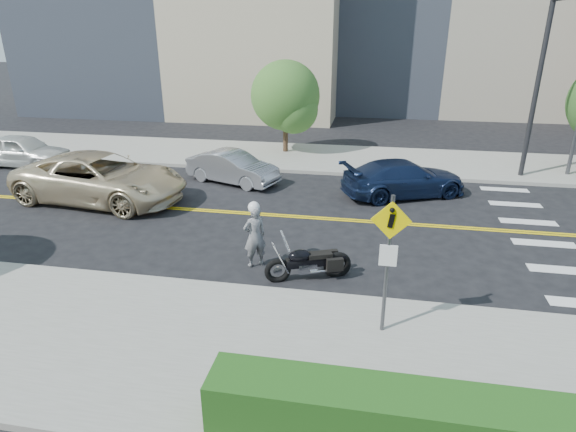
# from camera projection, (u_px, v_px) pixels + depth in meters

# --- Properties ---
(ground_plane) EXTENTS (120.00, 120.00, 0.00)m
(ground_plane) POSITION_uv_depth(u_px,v_px,m) (258.00, 214.00, 16.63)
(ground_plane) COLOR black
(ground_plane) RESTS_ON ground
(sidewalk_near) EXTENTS (60.00, 5.00, 0.15)m
(sidewalk_near) POSITION_uv_depth(u_px,v_px,m) (171.00, 345.00, 9.76)
(sidewalk_near) COLOR #9E9B91
(sidewalk_near) RESTS_ON ground_plane
(sidewalk_far) EXTENTS (60.00, 5.00, 0.15)m
(sidewalk_far) POSITION_uv_depth(u_px,v_px,m) (294.00, 157.00, 23.45)
(sidewalk_far) COLOR #9E9B91
(sidewalk_far) RESTS_ON ground_plane
(traffic_light) EXTENTS (0.28, 4.50, 7.00)m
(traffic_light) POSITION_uv_depth(u_px,v_px,m) (549.00, 66.00, 17.87)
(traffic_light) COLOR black
(traffic_light) RESTS_ON sidewalk_far
(pedestrian_sign) EXTENTS (0.78, 0.08, 3.00)m
(pedestrian_sign) POSITION_uv_depth(u_px,v_px,m) (388.00, 252.00, 9.44)
(pedestrian_sign) COLOR #4C4C51
(pedestrian_sign) RESTS_ON sidewalk_near
(motorcyclist) EXTENTS (0.76, 0.71, 1.85)m
(motorcyclist) POSITION_uv_depth(u_px,v_px,m) (255.00, 234.00, 12.78)
(motorcyclist) COLOR #B6B5BA
(motorcyclist) RESTS_ON ground
(motorcycle) EXTENTS (2.28, 1.43, 1.33)m
(motorcycle) POSITION_uv_depth(u_px,v_px,m) (309.00, 255.00, 12.21)
(motorcycle) COLOR black
(motorcycle) RESTS_ON ground
(suv) EXTENTS (6.61, 3.63, 1.75)m
(suv) POSITION_uv_depth(u_px,v_px,m) (101.00, 178.00, 17.57)
(suv) COLOR beige
(suv) RESTS_ON ground
(parked_car_white) EXTENTS (4.32, 1.84, 1.46)m
(parked_car_white) POSITION_uv_depth(u_px,v_px,m) (23.00, 151.00, 21.95)
(parked_car_white) COLOR white
(parked_car_white) RESTS_ON ground
(parked_car_silver) EXTENTS (4.15, 2.61, 1.29)m
(parked_car_silver) POSITION_uv_depth(u_px,v_px,m) (233.00, 167.00, 19.69)
(parked_car_silver) COLOR #9E9FA5
(parked_car_silver) RESTS_ON ground
(parked_car_blue) EXTENTS (5.10, 3.72, 1.37)m
(parked_car_blue) POSITION_uv_depth(u_px,v_px,m) (404.00, 178.00, 18.18)
(parked_car_blue) COLOR #182648
(parked_car_blue) RESTS_ON ground
(tree_far_a) EXTENTS (3.34, 3.34, 4.56)m
(tree_far_a) POSITION_uv_depth(u_px,v_px,m) (285.00, 96.00, 23.15)
(tree_far_a) COLOR #382619
(tree_far_a) RESTS_ON ground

